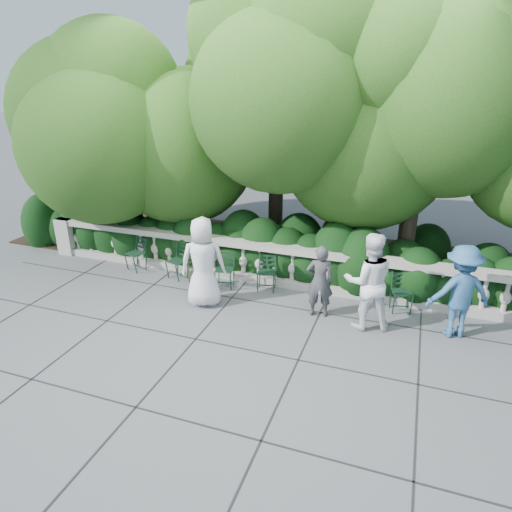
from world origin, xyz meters
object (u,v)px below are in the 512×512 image
(person_businessman, at_px, (203,262))
(person_casual_man, at_px, (369,281))
(chair_a, at_px, (132,271))
(chair_c, at_px, (266,293))
(chair_b, at_px, (174,280))
(person_older_blue, at_px, (460,292))
(chair_d, at_px, (224,290))
(chair_weathered, at_px, (201,294))
(chair_e, at_px, (401,314))
(person_woman_grey, at_px, (320,281))

(person_businessman, relative_size, person_casual_man, 1.00)
(chair_a, bearing_deg, chair_c, 20.40)
(chair_c, relative_size, person_casual_man, 0.43)
(chair_a, xyz_separation_m, person_casual_man, (5.86, -0.71, 0.98))
(chair_b, distance_m, person_older_blue, 6.34)
(chair_c, relative_size, person_older_blue, 0.46)
(chair_d, distance_m, person_businessman, 1.23)
(chair_c, distance_m, chair_weathered, 1.48)
(person_older_blue, bearing_deg, chair_d, -25.73)
(person_businessman, xyz_separation_m, person_casual_man, (3.39, 0.21, 0.00))
(chair_b, distance_m, chair_e, 5.29)
(person_casual_man, bearing_deg, chair_c, -34.83)
(person_businessman, distance_m, person_older_blue, 5.05)
(chair_b, height_order, person_casual_man, person_casual_man)
(chair_c, distance_m, chair_d, 0.98)
(chair_weathered, distance_m, person_older_blue, 5.40)
(chair_c, relative_size, person_woman_grey, 0.55)
(chair_a, relative_size, chair_b, 1.00)
(person_businessman, bearing_deg, chair_c, -158.88)
(person_woman_grey, bearing_deg, chair_a, -18.23)
(person_businessman, distance_m, person_casual_man, 3.40)
(chair_d, height_order, chair_e, same)
(chair_weathered, relative_size, person_older_blue, 0.46)
(person_woman_grey, distance_m, person_older_blue, 2.61)
(chair_e, xyz_separation_m, chair_weathered, (-4.35, -0.56, 0.00))
(chair_e, xyz_separation_m, person_older_blue, (0.97, -0.47, 0.91))
(chair_a, height_order, chair_weathered, same)
(chair_c, height_order, person_woman_grey, person_woman_grey)
(person_casual_man, bearing_deg, chair_d, -26.73)
(chair_d, distance_m, chair_e, 3.95)
(chair_a, height_order, person_older_blue, person_older_blue)
(chair_weathered, relative_size, person_businessman, 0.43)
(chair_a, distance_m, chair_weathered, 2.25)
(person_casual_man, height_order, person_older_blue, person_casual_man)
(chair_d, bearing_deg, chair_e, -7.44)
(person_businessman, bearing_deg, chair_a, -40.30)
(chair_b, xyz_separation_m, person_older_blue, (6.26, -0.36, 0.91))
(chair_d, bearing_deg, person_older_blue, -13.43)
(chair_d, relative_size, chair_e, 1.00)
(person_businessman, bearing_deg, person_older_blue, 165.45)
(chair_a, distance_m, chair_b, 1.23)
(chair_c, bearing_deg, person_businessman, -150.22)
(chair_weathered, height_order, person_businessman, person_businessman)
(chair_c, relative_size, person_businessman, 0.43)
(chair_c, relative_size, chair_e, 1.00)
(person_businessman, height_order, person_older_blue, person_businessman)
(chair_c, bearing_deg, person_woman_grey, -34.82)
(chair_c, distance_m, person_businessman, 1.73)
(chair_d, relative_size, person_businessman, 0.43)
(person_older_blue, bearing_deg, chair_c, -29.24)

